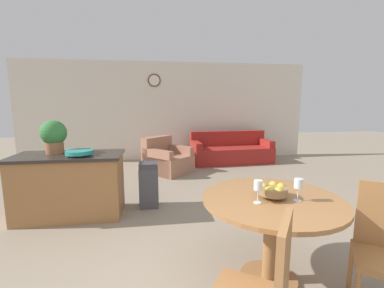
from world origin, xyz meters
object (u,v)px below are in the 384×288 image
at_px(trash_bin, 149,185).
at_px(armchair, 167,160).
at_px(wine_glass_right, 298,185).
at_px(potted_plant, 54,135).
at_px(couch, 231,152).
at_px(fruit_bowl, 273,190).
at_px(teal_bowl, 79,152).
at_px(wine_glass_left, 258,186).
at_px(kitchen_island, 71,185).
at_px(dining_table, 271,217).

height_order(trash_bin, armchair, armchair).
height_order(wine_glass_right, armchair, wine_glass_right).
relative_size(potted_plant, couch, 0.21).
bearing_deg(fruit_bowl, teal_bowl, 141.52).
bearing_deg(trash_bin, wine_glass_left, -64.96).
bearing_deg(kitchen_island, teal_bowl, -33.39).
height_order(dining_table, trash_bin, dining_table).
relative_size(wine_glass_left, teal_bowl, 0.54).
relative_size(dining_table, couch, 0.55).
bearing_deg(fruit_bowl, couch, 77.26).
relative_size(trash_bin, armchair, 0.56).
relative_size(fruit_bowl, wine_glass_left, 1.29).
height_order(dining_table, wine_glass_right, wine_glass_right).
relative_size(wine_glass_left, potted_plant, 0.41).
height_order(dining_table, armchair, armchair).
bearing_deg(dining_table, wine_glass_right, -30.31).
distance_m(couch, armchair, 1.92).
relative_size(fruit_bowl, couch, 0.11).
xyz_separation_m(teal_bowl, trash_bin, (0.89, 0.29, -0.59)).
bearing_deg(wine_glass_left, kitchen_island, 138.07).
xyz_separation_m(dining_table, trash_bin, (-1.09, 1.86, -0.26)).
xyz_separation_m(teal_bowl, potted_plant, (-0.39, 0.24, 0.20)).
relative_size(wine_glass_right, armchair, 0.15).
relative_size(fruit_bowl, armchair, 0.20).
xyz_separation_m(dining_table, teal_bowl, (-1.97, 1.57, 0.33)).
height_order(wine_glass_left, kitchen_island, wine_glass_left).
xyz_separation_m(wine_glass_right, kitchen_island, (-2.33, 1.79, -0.47)).
bearing_deg(dining_table, trash_bin, 120.26).
distance_m(dining_table, potted_plant, 3.02).
height_order(kitchen_island, couch, kitchen_island).
height_order(wine_glass_left, couch, wine_glass_left).
bearing_deg(kitchen_island, wine_glass_left, -41.93).
bearing_deg(potted_plant, dining_table, -37.40).
bearing_deg(trash_bin, fruit_bowl, -59.75).
relative_size(wine_glass_left, couch, 0.09).
xyz_separation_m(teal_bowl, couch, (3.01, 3.04, -0.65)).
relative_size(couch, armchair, 1.75).
bearing_deg(armchair, couch, -19.99).
relative_size(fruit_bowl, trash_bin, 0.35).
xyz_separation_m(fruit_bowl, wine_glass_left, (-0.17, -0.09, 0.07)).
distance_m(dining_table, wine_glass_right, 0.37).
bearing_deg(kitchen_island, dining_table, -38.05).
distance_m(potted_plant, armchair, 2.75).
bearing_deg(kitchen_island, potted_plant, 150.10).
relative_size(wine_glass_left, wine_glass_right, 1.00).
relative_size(wine_glass_left, kitchen_island, 0.13).
xyz_separation_m(wine_glass_left, teal_bowl, (-1.80, 1.66, 0.01)).
distance_m(wine_glass_right, kitchen_island, 2.97).
relative_size(kitchen_island, couch, 0.67).
height_order(dining_table, fruit_bowl, fruit_bowl).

